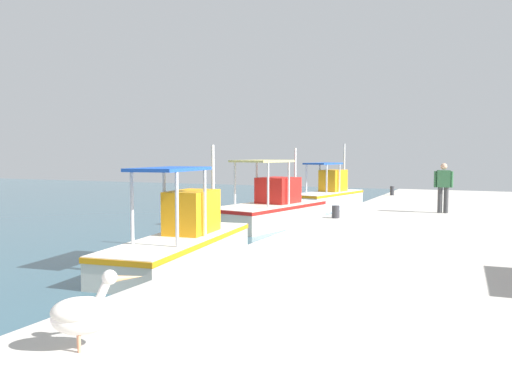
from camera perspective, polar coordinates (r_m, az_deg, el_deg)
name	(u,v)px	position (r m, az deg, el deg)	size (l,w,h in m)	color
quay_pier	(491,258)	(13.53, 24.36, -6.57)	(36.00, 10.00, 0.80)	#BCB7AD
fishing_boat_second	(182,240)	(13.57, -8.08, -5.26)	(6.13, 2.40, 3.11)	silver
fishing_boat_third	(270,209)	(20.72, 1.56, -1.88)	(5.77, 3.18, 3.10)	silver
fishing_boat_fourth	(328,196)	(27.32, 7.89, -0.40)	(5.54, 2.63, 3.41)	white
pelican	(83,312)	(5.81, -18.44, -12.37)	(0.84, 0.81, 0.82)	tan
fisherman_standing	(443,185)	(19.12, 19.82, 0.69)	(0.31, 0.63, 1.72)	#3F3F42
mooring_bollard_second	(336,212)	(16.78, 8.71, -2.16)	(0.25, 0.25, 0.40)	#333338
mooring_bollard_third	(392,191)	(26.74, 14.67, 0.14)	(0.20, 0.20, 0.45)	#333338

